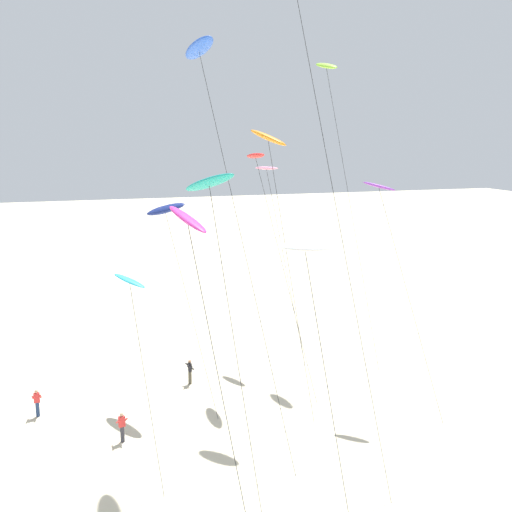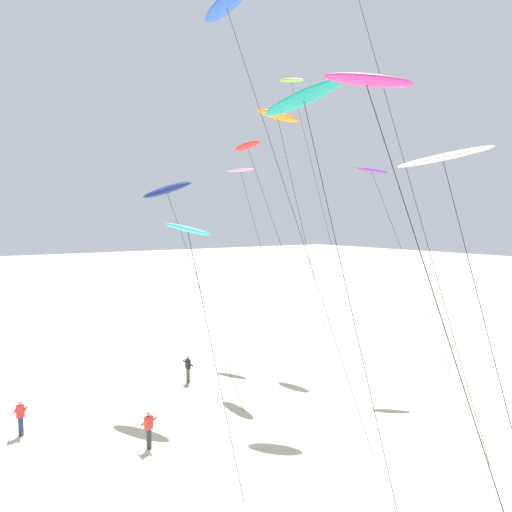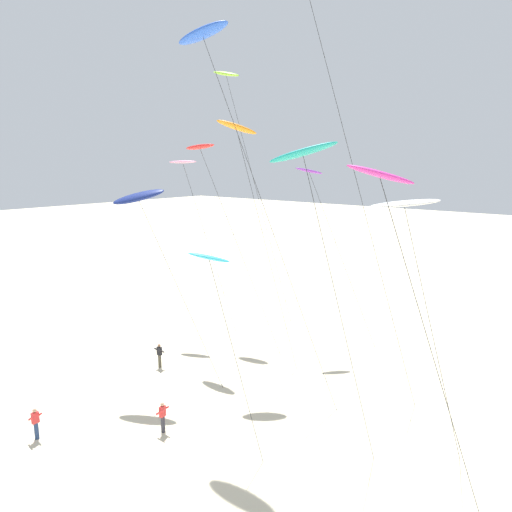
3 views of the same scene
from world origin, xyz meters
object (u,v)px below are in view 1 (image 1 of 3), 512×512
kite_lime (327,69)px  kite_navy (165,210)px  kite_flyer_nearest (190,371)px  kite_blue (199,50)px  kite_white (305,250)px  kite_flyer_middle (37,402)px  kite_purple (380,191)px  kite_red (256,157)px  kite_teal (209,185)px  kite_flyer_furthest (122,426)px  kite_magenta (188,224)px  kite_cyan (130,283)px  kite_orange (268,139)px  kite_pink (267,171)px

kite_lime → kite_navy: bearing=-71.9°
kite_flyer_nearest → kite_blue: bearing=-0.4°
kite_white → kite_flyer_middle: 20.94m
kite_purple → kite_red: size_ratio=0.89×
kite_red → kite_teal: bearing=-25.2°
kite_flyer_nearest → kite_flyer_furthest: (6.38, -4.93, 0.00)m
kite_red → kite_flyer_nearest: (0.44, -4.73, -13.88)m
kite_lime → kite_red: 9.28m
kite_magenta → kite_teal: bearing=158.5°
kite_cyan → kite_navy: 9.98m
kite_orange → kite_navy: (-3.09, -5.60, -4.23)m
kite_cyan → kite_lime: bearing=130.6°
kite_cyan → kite_blue: size_ratio=0.47×
kite_white → kite_purple: (-11.09, 9.30, 1.01)m
kite_pink → kite_teal: bearing=-25.7°
kite_teal → kite_lime: 21.29m
kite_teal → kite_cyan: kite_teal is taller
kite_pink → kite_white: bearing=-14.6°
kite_teal → kite_lime: bearing=142.5°
kite_lime → kite_teal: bearing=-37.5°
kite_magenta → kite_lime: size_ratio=0.65×
kite_cyan → kite_navy: (-9.23, 3.12, 2.19)m
kite_magenta → kite_lime: (-20.57, 14.09, 7.59)m
kite_lime → kite_cyan: bearing=-49.4°
kite_teal → kite_purple: 14.33m
kite_lime → kite_flyer_middle: bearing=-74.7°
kite_blue → kite_flyer_furthest: size_ratio=12.67×
kite_magenta → kite_flyer_furthest: bearing=-170.1°
kite_red → kite_lime: bearing=117.2°
kite_flyer_furthest → kite_teal: bearing=31.1°
kite_purple → kite_lime: bearing=178.9°
kite_orange → kite_flyer_middle: (-1.55, -13.67, -15.04)m
kite_flyer_furthest → kite_orange: bearing=107.6°
kite_teal → kite_red: kite_red is taller
kite_purple → kite_flyer_furthest: 19.88m
kite_purple → kite_blue: bearing=-89.6°
kite_white → kite_orange: bearing=167.7°
kite_white → kite_magenta: kite_magenta is taller
kite_cyan → kite_blue: 12.72m
kite_navy → kite_blue: size_ratio=0.59×
kite_white → kite_magenta: 4.90m
kite_cyan → kite_flyer_middle: 12.57m
kite_flyer_furthest → kite_navy: bearing=149.2°
kite_pink → kite_orange: kite_orange is taller
kite_white → kite_cyan: size_ratio=1.24×
kite_red → kite_flyer_middle: bearing=-80.6°
kite_teal → kite_flyer_middle: size_ratio=8.90×
kite_magenta → kite_blue: 14.32m
kite_pink → kite_lime: size_ratio=0.65×
kite_orange → kite_lime: (-7.12, 6.74, 4.87)m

